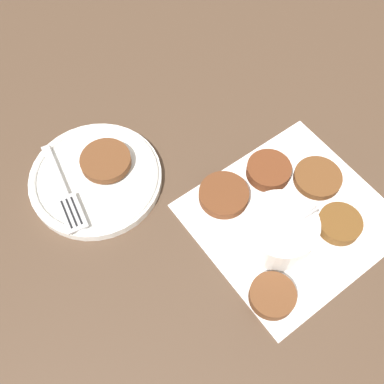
{
  "coord_description": "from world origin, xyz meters",
  "views": [
    {
      "loc": [
        -0.27,
        -0.17,
        0.58
      ],
      "look_at": [
        -0.11,
        0.1,
        0.02
      ],
      "focal_mm": 42.0,
      "sensor_mm": 36.0,
      "label": 1
    }
  ],
  "objects": [
    {
      "name": "fritter_4",
      "position": [
        0.07,
        0.03,
        0.01
      ],
      "size": [
        0.07,
        0.07,
        0.01
      ],
      "color": "brown",
      "rests_on": "napkin"
    },
    {
      "name": "fork",
      "position": [
        -0.27,
        0.18,
        0.02
      ],
      "size": [
        0.03,
        0.16,
        0.0
      ],
      "color": "silver",
      "rests_on": "serving_plate"
    },
    {
      "name": "napkin",
      "position": [
        0.0,
        0.0,
        0.0
      ],
      "size": [
        0.28,
        0.27,
        0.0
      ],
      "color": "white",
      "rests_on": "ground_plane"
    },
    {
      "name": "fritter_1",
      "position": [
        0.01,
        0.08,
        0.01
      ],
      "size": [
        0.07,
        0.07,
        0.02
      ],
      "color": "brown",
      "rests_on": "napkin"
    },
    {
      "name": "serving_plate",
      "position": [
        -0.21,
        0.2,
        0.01
      ],
      "size": [
        0.2,
        0.2,
        0.02
      ],
      "color": "white",
      "rests_on": "ground_plane"
    },
    {
      "name": "fritter_2",
      "position": [
        0.05,
        -0.05,
        0.01
      ],
      "size": [
        0.06,
        0.06,
        0.02
      ],
      "color": "brown",
      "rests_on": "napkin"
    },
    {
      "name": "ground_plane",
      "position": [
        0.0,
        0.0,
        0.0
      ],
      "size": [
        4.0,
        4.0,
        0.0
      ],
      "primitive_type": "plane",
      "color": "#4C3828"
    },
    {
      "name": "sauce_bowl",
      "position": [
        -0.04,
        -0.02,
        0.03
      ],
      "size": [
        0.11,
        0.1,
        0.1
      ],
      "color": "white",
      "rests_on": "napkin"
    },
    {
      "name": "fritter_on_plate",
      "position": [
        -0.19,
        0.21,
        0.03
      ],
      "size": [
        0.07,
        0.07,
        0.01
      ],
      "color": "brown",
      "rests_on": "serving_plate"
    },
    {
      "name": "fritter_0",
      "position": [
        -0.07,
        0.08,
        0.01
      ],
      "size": [
        0.07,
        0.07,
        0.02
      ],
      "color": "brown",
      "rests_on": "napkin"
    },
    {
      "name": "fritter_3",
      "position": [
        -0.09,
        -0.08,
        0.01
      ],
      "size": [
        0.06,
        0.06,
        0.02
      ],
      "color": "brown",
      "rests_on": "napkin"
    }
  ]
}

